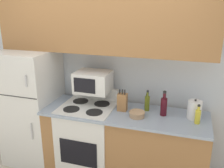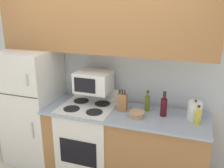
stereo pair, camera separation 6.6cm
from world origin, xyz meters
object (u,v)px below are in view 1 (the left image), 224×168
at_px(microwave, 93,82).
at_px(bottle_wine_red, 164,106).
at_px(refrigerator, 32,107).
at_px(bottle_cooking_spray, 198,116).
at_px(knife_block, 122,102).
at_px(kettle, 194,110).
at_px(bottle_soy_sauce, 147,102).
at_px(stove, 88,138).
at_px(bowl, 137,114).
at_px(bottle_olive_oil, 147,103).

distance_m(microwave, bottle_wine_red, 0.93).
relative_size(refrigerator, bottle_cooking_spray, 7.23).
xyz_separation_m(bottle_wine_red, bottle_cooking_spray, (0.38, -0.10, -0.03)).
bearing_deg(knife_block, kettle, 2.48).
bearing_deg(kettle, bottle_cooking_spray, -73.14).
bearing_deg(bottle_soy_sauce, bottle_wine_red, -35.99).
bearing_deg(bottle_cooking_spray, knife_block, 174.53).
relative_size(knife_block, bottle_wine_red, 0.92).
height_order(stove, bottle_soy_sauce, bottle_soy_sauce).
xyz_separation_m(refrigerator, knife_block, (1.30, 0.00, 0.23)).
relative_size(bottle_soy_sauce, kettle, 0.76).
xyz_separation_m(refrigerator, bottle_wine_red, (1.80, 0.02, 0.24)).
xyz_separation_m(refrigerator, bottle_cooking_spray, (2.18, -0.08, 0.21)).
xyz_separation_m(microwave, bottle_wine_red, (0.91, -0.07, -0.19)).
distance_m(refrigerator, bottle_wine_red, 1.81).
relative_size(knife_block, bottle_soy_sauce, 1.53).
bearing_deg(stove, microwave, 73.30).
height_order(refrigerator, bottle_wine_red, refrigerator).
relative_size(stove, bottle_wine_red, 3.64).
bearing_deg(knife_block, refrigerator, -179.91).
distance_m(refrigerator, bowl, 1.53).
distance_m(bowl, bottle_soy_sauce, 0.31).
xyz_separation_m(microwave, kettle, (1.25, -0.05, -0.20)).
bearing_deg(bottle_cooking_spray, bowl, -176.67).
distance_m(stove, bowl, 0.82).
height_order(stove, bottle_wine_red, bottle_wine_red).
height_order(refrigerator, microwave, refrigerator).
distance_m(stove, bottle_cooking_spray, 1.42).
relative_size(bowl, bottle_olive_oil, 0.72).
bearing_deg(bottle_cooking_spray, refrigerator, 177.85).
xyz_separation_m(knife_block, kettle, (0.84, 0.04, -0.00)).
relative_size(microwave, bottle_wine_red, 1.45).
xyz_separation_m(stove, bottle_soy_sauce, (0.72, 0.22, 0.51)).
bearing_deg(kettle, stove, -176.45).
height_order(bowl, bottle_soy_sauce, bottle_soy_sauce).
bearing_deg(kettle, knife_block, -177.52).
height_order(bottle_olive_oil, kettle, bottle_olive_oil).
height_order(stove, bowl, stove).
relative_size(refrigerator, bottle_wine_red, 5.30).
relative_size(refrigerator, bowl, 8.51).
xyz_separation_m(knife_block, bottle_soy_sauce, (0.27, 0.18, -0.04)).
xyz_separation_m(bowl, kettle, (0.63, 0.16, 0.07)).
xyz_separation_m(bottle_soy_sauce, bottle_olive_oil, (0.02, -0.09, 0.03)).
distance_m(refrigerator, kettle, 2.15).
xyz_separation_m(knife_block, bottle_cooking_spray, (0.87, -0.08, -0.02)).
xyz_separation_m(refrigerator, bottle_soy_sauce, (1.57, 0.18, 0.20)).
height_order(stove, knife_block, knife_block).
height_order(microwave, kettle, microwave).
bearing_deg(refrigerator, bottle_olive_oil, 3.31).
distance_m(bottle_soy_sauce, kettle, 0.59).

